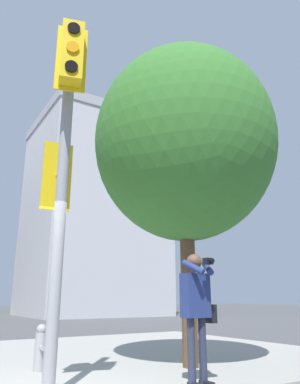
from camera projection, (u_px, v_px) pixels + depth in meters
sidewalk_corner at (136, 354)px, 8.38m from camera, size 8.00×8.00×0.13m
traffic_signal_pole at (62, 164)px, 5.15m from camera, size 0.56×1.24×5.25m
person_photographer at (197, 303)px, 5.37m from camera, size 0.58×0.54×1.77m
street_tree at (185, 144)px, 7.56m from camera, size 3.60×3.60×6.15m
fire_hydrant at (40, 348)px, 6.13m from camera, size 0.18×0.24×0.73m
building_right at (94, 214)px, 32.28m from camera, size 10.43×9.84×16.65m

